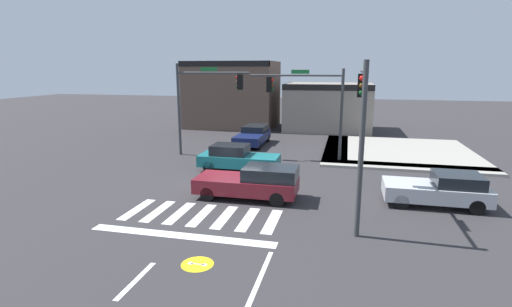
{
  "coord_description": "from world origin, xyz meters",
  "views": [
    {
      "loc": [
        5.43,
        -18.14,
        5.69
      ],
      "look_at": [
        0.81,
        1.47,
        1.28
      ],
      "focal_mm": 27.17,
      "sensor_mm": 36.0,
      "label": 1
    }
  ],
  "objects": [
    {
      "name": "traffic_signal_southeast",
      "position": [
        5.95,
        -3.56,
        4.14
      ],
      "size": [
        0.32,
        4.55,
        5.98
      ],
      "rotation": [
        0.0,
        0.0,
        1.57
      ],
      "color": "#383A3D",
      "rests_on": "ground_plane"
    },
    {
      "name": "car_silver",
      "position": [
        9.41,
        -1.07,
        0.71
      ],
      "size": [
        4.17,
        1.94,
        1.42
      ],
      "rotation": [
        0.0,
        0.0,
        3.14
      ],
      "color": "#B7BABF",
      "rests_on": "ground_plane"
    },
    {
      "name": "bike_detector_marking",
      "position": [
        1.31,
        -8.27,
        0.0
      ],
      "size": [
        0.98,
        0.98,
        0.01
      ],
      "color": "yellow",
      "rests_on": "ground_plane"
    },
    {
      "name": "curb_corner_northeast",
      "position": [
        8.49,
        9.42,
        0.07
      ],
      "size": [
        10.0,
        10.6,
        0.15
      ],
      "color": "#9E998E",
      "rests_on": "ground_plane"
    },
    {
      "name": "storefront_row",
      "position": [
        -2.02,
        19.04,
        2.82
      ],
      "size": [
        17.62,
        6.29,
        6.41
      ],
      "color": "brown",
      "rests_on": "ground_plane"
    },
    {
      "name": "car_maroon",
      "position": [
        1.49,
        -1.99,
        0.76
      ],
      "size": [
        4.55,
        1.93,
        1.49
      ],
      "rotation": [
        0.0,
        0.0,
        3.14
      ],
      "color": "maroon",
      "rests_on": "ground_plane"
    },
    {
      "name": "car_navy",
      "position": [
        -1.51,
        10.31,
        0.71
      ],
      "size": [
        1.94,
        4.71,
        1.38
      ],
      "rotation": [
        0.0,
        0.0,
        -1.57
      ],
      "color": "#141E4C",
      "rests_on": "ground_plane"
    },
    {
      "name": "car_teal",
      "position": [
        -0.53,
        2.43,
        0.75
      ],
      "size": [
        4.5,
        1.79,
        1.5
      ],
      "color": "#196B70",
      "rests_on": "ground_plane"
    },
    {
      "name": "ground_plane",
      "position": [
        0.0,
        0.0,
        0.0
      ],
      "size": [
        120.0,
        120.0,
        0.0
      ],
      "primitive_type": "plane",
      "color": "#302D30"
    },
    {
      "name": "traffic_signal_northeast",
      "position": [
        3.05,
        5.94,
        4.0
      ],
      "size": [
        5.8,
        0.32,
        5.72
      ],
      "rotation": [
        0.0,
        0.0,
        3.14
      ],
      "color": "#383A3D",
      "rests_on": "ground_plane"
    },
    {
      "name": "crosswalk_near",
      "position": [
        0.0,
        -4.5,
        0.0
      ],
      "size": [
        6.13,
        2.46,
        0.01
      ],
      "color": "silver",
      "rests_on": "ground_plane"
    },
    {
      "name": "traffic_signal_northwest",
      "position": [
        -3.66,
        5.72,
        4.09
      ],
      "size": [
        4.9,
        0.32,
        6.04
      ],
      "color": "#383A3D",
      "rests_on": "ground_plane"
    }
  ]
}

